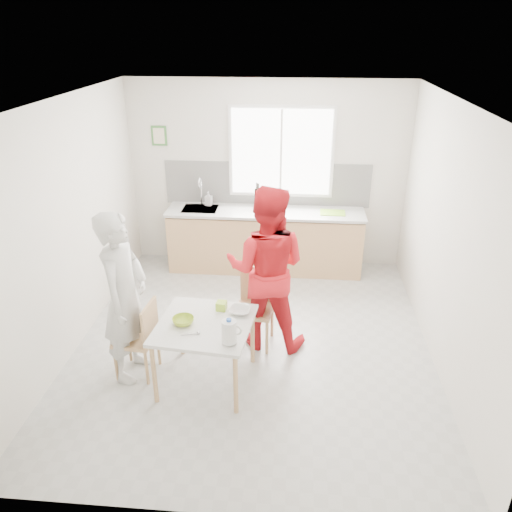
{
  "coord_description": "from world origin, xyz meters",
  "views": [
    {
      "loc": [
        0.45,
        -4.79,
        3.38
      ],
      "look_at": [
        0.02,
        0.2,
        1.02
      ],
      "focal_mm": 35.0,
      "sensor_mm": 36.0,
      "label": 1
    }
  ],
  "objects_px": {
    "bowl_white": "(240,311)",
    "dining_table": "(205,329)",
    "chair_left": "(141,336)",
    "wine_bottle_b": "(258,199)",
    "bowl_green": "(183,321)",
    "wine_bottle_a": "(257,199)",
    "person_white": "(125,297)",
    "milk_jug": "(230,331)",
    "person_red": "(267,269)",
    "chair_far": "(255,303)"
  },
  "relations": [
    {
      "from": "bowl_white",
      "to": "wine_bottle_a",
      "type": "relative_size",
      "value": 0.68
    },
    {
      "from": "chair_left",
      "to": "chair_far",
      "type": "bearing_deg",
      "value": 128.27
    },
    {
      "from": "person_red",
      "to": "bowl_white",
      "type": "bearing_deg",
      "value": 72.81
    },
    {
      "from": "bowl_green",
      "to": "milk_jug",
      "type": "distance_m",
      "value": 0.58
    },
    {
      "from": "dining_table",
      "to": "bowl_white",
      "type": "xyz_separation_m",
      "value": [
        0.32,
        0.22,
        0.1
      ]
    },
    {
      "from": "milk_jug",
      "to": "wine_bottle_b",
      "type": "height_order",
      "value": "wine_bottle_b"
    },
    {
      "from": "bowl_green",
      "to": "wine_bottle_a",
      "type": "distance_m",
      "value": 2.8
    },
    {
      "from": "chair_far",
      "to": "person_white",
      "type": "distance_m",
      "value": 1.48
    },
    {
      "from": "person_white",
      "to": "bowl_white",
      "type": "height_order",
      "value": "person_white"
    },
    {
      "from": "dining_table",
      "to": "milk_jug",
      "type": "bearing_deg",
      "value": -46.78
    },
    {
      "from": "bowl_white",
      "to": "wine_bottle_b",
      "type": "distance_m",
      "value": 2.55
    },
    {
      "from": "milk_jug",
      "to": "wine_bottle_b",
      "type": "distance_m",
      "value": 3.06
    },
    {
      "from": "chair_left",
      "to": "bowl_white",
      "type": "height_order",
      "value": "chair_left"
    },
    {
      "from": "person_white",
      "to": "chair_far",
      "type": "bearing_deg",
      "value": -54.89
    },
    {
      "from": "bowl_green",
      "to": "chair_far",
      "type": "bearing_deg",
      "value": 51.67
    },
    {
      "from": "milk_jug",
      "to": "wine_bottle_a",
      "type": "height_order",
      "value": "wine_bottle_a"
    },
    {
      "from": "person_red",
      "to": "person_white",
      "type": "bearing_deg",
      "value": 32.28
    },
    {
      "from": "bowl_green",
      "to": "wine_bottle_a",
      "type": "bearing_deg",
      "value": 79.88
    },
    {
      "from": "wine_bottle_b",
      "to": "person_white",
      "type": "bearing_deg",
      "value": -112.73
    },
    {
      "from": "chair_left",
      "to": "person_red",
      "type": "distance_m",
      "value": 1.49
    },
    {
      "from": "bowl_green",
      "to": "milk_jug",
      "type": "bearing_deg",
      "value": -29.63
    },
    {
      "from": "chair_left",
      "to": "milk_jug",
      "type": "bearing_deg",
      "value": 74.52
    },
    {
      "from": "chair_left",
      "to": "person_white",
      "type": "distance_m",
      "value": 0.45
    },
    {
      "from": "dining_table",
      "to": "wine_bottle_b",
      "type": "relative_size",
      "value": 3.33
    },
    {
      "from": "person_red",
      "to": "wine_bottle_a",
      "type": "distance_m",
      "value": 1.97
    },
    {
      "from": "person_white",
      "to": "bowl_green",
      "type": "bearing_deg",
      "value": -94.67
    },
    {
      "from": "person_white",
      "to": "person_red",
      "type": "relative_size",
      "value": 0.96
    },
    {
      "from": "bowl_white",
      "to": "milk_jug",
      "type": "height_order",
      "value": "milk_jug"
    },
    {
      "from": "chair_left",
      "to": "milk_jug",
      "type": "distance_m",
      "value": 1.11
    },
    {
      "from": "wine_bottle_a",
      "to": "bowl_green",
      "type": "bearing_deg",
      "value": -100.12
    },
    {
      "from": "person_red",
      "to": "wine_bottle_b",
      "type": "distance_m",
      "value": 2.0
    },
    {
      "from": "person_red",
      "to": "dining_table",
      "type": "bearing_deg",
      "value": 59.74
    },
    {
      "from": "dining_table",
      "to": "wine_bottle_a",
      "type": "xyz_separation_m",
      "value": [
        0.28,
        2.7,
        0.45
      ]
    },
    {
      "from": "chair_far",
      "to": "wine_bottle_a",
      "type": "relative_size",
      "value": 2.79
    },
    {
      "from": "chair_left",
      "to": "wine_bottle_b",
      "type": "distance_m",
      "value": 2.91
    },
    {
      "from": "chair_left",
      "to": "milk_jug",
      "type": "xyz_separation_m",
      "value": [
        0.98,
        -0.38,
        0.37
      ]
    },
    {
      "from": "chair_far",
      "to": "person_red",
      "type": "relative_size",
      "value": 0.47
    },
    {
      "from": "bowl_green",
      "to": "milk_jug",
      "type": "relative_size",
      "value": 0.87
    },
    {
      "from": "person_white",
      "to": "bowl_white",
      "type": "relative_size",
      "value": 8.34
    },
    {
      "from": "chair_left",
      "to": "person_red",
      "type": "xyz_separation_m",
      "value": [
        1.24,
        0.69,
        0.48
      ]
    },
    {
      "from": "bowl_green",
      "to": "bowl_white",
      "type": "height_order",
      "value": "bowl_green"
    },
    {
      "from": "bowl_white",
      "to": "dining_table",
      "type": "bearing_deg",
      "value": -146.15
    },
    {
      "from": "dining_table",
      "to": "bowl_green",
      "type": "height_order",
      "value": "bowl_green"
    },
    {
      "from": "dining_table",
      "to": "wine_bottle_b",
      "type": "xyz_separation_m",
      "value": [
        0.3,
        2.74,
        0.44
      ]
    },
    {
      "from": "person_white",
      "to": "milk_jug",
      "type": "relative_size",
      "value": 7.37
    },
    {
      "from": "chair_left",
      "to": "wine_bottle_b",
      "type": "xyz_separation_m",
      "value": [
        0.99,
        2.67,
        0.61
      ]
    },
    {
      "from": "dining_table",
      "to": "person_white",
      "type": "relative_size",
      "value": 0.55
    },
    {
      "from": "bowl_green",
      "to": "wine_bottle_b",
      "type": "xyz_separation_m",
      "value": [
        0.51,
        2.77,
        0.34
      ]
    },
    {
      "from": "dining_table",
      "to": "chair_left",
      "type": "distance_m",
      "value": 0.71
    },
    {
      "from": "bowl_green",
      "to": "wine_bottle_a",
      "type": "height_order",
      "value": "wine_bottle_a"
    }
  ]
}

